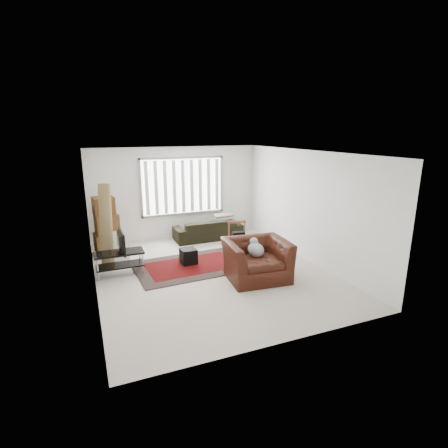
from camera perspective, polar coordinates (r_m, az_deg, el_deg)
The scene contains 11 objects.
room at distance 8.06m, azimuth -3.16°, elevation 5.11°, with size 6.00×6.02×2.71m.
persian_rug at distance 8.46m, azimuth -5.35°, elevation -6.79°, with size 2.71×1.88×0.02m.
tv_stand at distance 8.18m, azimuth -16.71°, elevation -5.37°, with size 1.07×0.48×0.53m.
tv at distance 8.05m, azimuth -16.92°, elevation -2.73°, with size 0.86×0.11×0.50m, color black.
subwoofer at distance 8.54m, azimuth -5.83°, elevation -5.22°, with size 0.36×0.36×0.36m, color black.
moving_boxes at distance 9.57m, azimuth -18.65°, elevation -0.57°, with size 0.68×0.64×1.51m.
white_flatpack at distance 8.95m, azimuth -17.27°, elevation -3.63°, with size 0.61×0.09×0.78m, color silver.
rolled_rug at distance 8.77m, azimuth -18.71°, elevation -0.12°, with size 0.29×0.29×1.94m, color brown.
sofa at distance 10.40m, azimuth -2.64°, elevation -0.38°, with size 2.01×0.87×0.77m, color black.
side_chair at distance 8.85m, azimuth 2.36°, elevation -2.36°, with size 0.58×0.58×0.91m.
armchair at distance 7.63m, azimuth 5.37°, elevation -5.38°, with size 1.43×1.28×0.98m.
Camera 1 is at (-2.57, -6.99, 3.14)m, focal length 28.00 mm.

